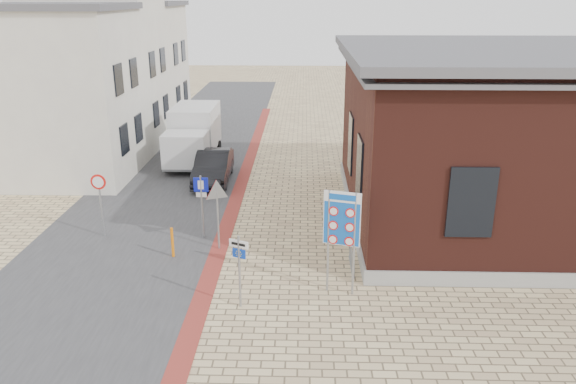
% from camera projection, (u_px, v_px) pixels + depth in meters
% --- Properties ---
extents(ground, '(120.00, 120.00, 0.00)m').
position_uv_depth(ground, '(269.00, 299.00, 16.81)').
color(ground, tan).
rests_on(ground, ground).
extents(road_strip, '(7.00, 60.00, 0.02)m').
position_uv_depth(road_strip, '(186.00, 160.00, 31.11)').
color(road_strip, '#38383A').
rests_on(road_strip, ground).
extents(curb_strip, '(0.60, 40.00, 0.02)m').
position_uv_depth(curb_strip, '(239.00, 190.00, 26.29)').
color(curb_strip, maroon).
rests_on(curb_strip, ground).
extents(brick_building, '(13.00, 13.00, 6.80)m').
position_uv_depth(brick_building, '(507.00, 134.00, 22.02)').
color(brick_building, gray).
rests_on(brick_building, ground).
extents(townhouse_near, '(7.40, 6.40, 8.30)m').
position_uv_depth(townhouse_near, '(56.00, 93.00, 27.05)').
color(townhouse_near, beige).
rests_on(townhouse_near, ground).
extents(townhouse_mid, '(7.40, 6.40, 9.10)m').
position_uv_depth(townhouse_mid, '(98.00, 69.00, 32.58)').
color(townhouse_mid, beige).
rests_on(townhouse_mid, ground).
extents(townhouse_far, '(7.40, 6.40, 8.30)m').
position_uv_depth(townhouse_far, '(129.00, 64.00, 38.38)').
color(townhouse_far, beige).
rests_on(townhouse_far, ground).
extents(bike_rack, '(0.08, 1.80, 0.60)m').
position_uv_depth(bike_rack, '(352.00, 260.00, 18.73)').
color(bike_rack, slate).
rests_on(bike_rack, ground).
extents(sedan, '(1.69, 4.58, 1.50)m').
position_uv_depth(sedan, '(213.00, 167.00, 27.28)').
color(sedan, black).
rests_on(sedan, ground).
extents(box_truck, '(2.44, 5.64, 2.94)m').
position_uv_depth(box_truck, '(193.00, 135.00, 30.26)').
color(box_truck, slate).
rests_on(box_truck, ground).
extents(border_sign, '(1.08, 0.36, 3.27)m').
position_uv_depth(border_sign, '(342.00, 221.00, 16.44)').
color(border_sign, gray).
rests_on(border_sign, ground).
extents(essen_sign, '(0.57, 0.28, 2.24)m').
position_uv_depth(essen_sign, '(239.00, 261.00, 15.95)').
color(essen_sign, gray).
rests_on(essen_sign, ground).
extents(parking_sign, '(0.54, 0.07, 2.43)m').
position_uv_depth(parking_sign, '(201.00, 196.00, 20.58)').
color(parking_sign, gray).
rests_on(parking_sign, ground).
extents(yield_sign, '(0.86, 0.41, 2.56)m').
position_uv_depth(yield_sign, '(217.00, 198.00, 19.52)').
color(yield_sign, gray).
rests_on(yield_sign, ground).
extents(speed_sign, '(0.58, 0.07, 2.46)m').
position_uv_depth(speed_sign, '(100.00, 195.00, 20.68)').
color(speed_sign, gray).
rests_on(speed_sign, ground).
extents(bollard, '(0.12, 0.12, 1.09)m').
position_uv_depth(bollard, '(172.00, 243.00, 19.36)').
color(bollard, orange).
rests_on(bollard, ground).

